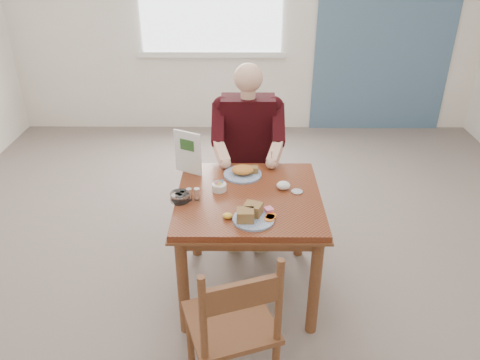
{
  "coord_description": "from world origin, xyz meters",
  "views": [
    {
      "loc": [
        -0.04,
        -2.53,
        2.23
      ],
      "look_at": [
        -0.05,
        0.0,
        0.86
      ],
      "focal_mm": 35.0,
      "sensor_mm": 36.0,
      "label": 1
    }
  ],
  "objects_px": {
    "diner": "(248,141)",
    "far_plate": "(243,172)",
    "chair_far": "(247,174)",
    "chair_near": "(233,327)",
    "table": "(249,210)",
    "near_plate": "(252,215)"
  },
  "relations": [
    {
      "from": "chair_far",
      "to": "near_plate",
      "type": "height_order",
      "value": "chair_far"
    },
    {
      "from": "far_plate",
      "to": "near_plate",
      "type": "bearing_deg",
      "value": -84.83
    },
    {
      "from": "diner",
      "to": "table",
      "type": "bearing_deg",
      "value": -90.0
    },
    {
      "from": "chair_far",
      "to": "chair_near",
      "type": "bearing_deg",
      "value": -92.92
    },
    {
      "from": "chair_far",
      "to": "far_plate",
      "type": "bearing_deg",
      "value": -93.57
    },
    {
      "from": "near_plate",
      "to": "far_plate",
      "type": "bearing_deg",
      "value": 95.17
    },
    {
      "from": "chair_near",
      "to": "near_plate",
      "type": "relative_size",
      "value": 3.49
    },
    {
      "from": "diner",
      "to": "near_plate",
      "type": "bearing_deg",
      "value": -89.06
    },
    {
      "from": "table",
      "to": "far_plate",
      "type": "height_order",
      "value": "far_plate"
    },
    {
      "from": "diner",
      "to": "far_plate",
      "type": "xyz_separation_m",
      "value": [
        -0.03,
        -0.44,
        -0.03
      ]
    },
    {
      "from": "diner",
      "to": "near_plate",
      "type": "xyz_separation_m",
      "value": [
        0.02,
        -0.98,
        -0.03
      ]
    },
    {
      "from": "chair_far",
      "to": "far_plate",
      "type": "height_order",
      "value": "chair_far"
    },
    {
      "from": "chair_far",
      "to": "chair_near",
      "type": "xyz_separation_m",
      "value": [
        -0.08,
        -1.63,
        0.0
      ]
    },
    {
      "from": "chair_far",
      "to": "near_plate",
      "type": "xyz_separation_m",
      "value": [
        0.02,
        -1.07,
        0.3
      ]
    },
    {
      "from": "table",
      "to": "near_plate",
      "type": "bearing_deg",
      "value": -86.65
    },
    {
      "from": "diner",
      "to": "chair_far",
      "type": "bearing_deg",
      "value": 90.01
    },
    {
      "from": "diner",
      "to": "far_plate",
      "type": "relative_size",
      "value": 5.14
    },
    {
      "from": "near_plate",
      "to": "far_plate",
      "type": "distance_m",
      "value": 0.55
    },
    {
      "from": "chair_far",
      "to": "near_plate",
      "type": "bearing_deg",
      "value": -89.14
    },
    {
      "from": "chair_near",
      "to": "chair_far",
      "type": "bearing_deg",
      "value": 87.08
    },
    {
      "from": "chair_far",
      "to": "far_plate",
      "type": "xyz_separation_m",
      "value": [
        -0.03,
        -0.53,
        0.3
      ]
    },
    {
      "from": "table",
      "to": "diner",
      "type": "height_order",
      "value": "diner"
    }
  ]
}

